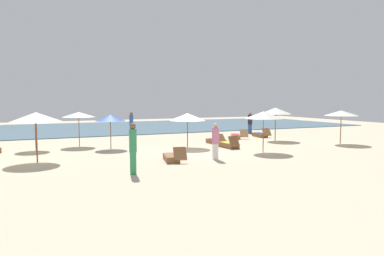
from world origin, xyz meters
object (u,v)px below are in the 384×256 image
(umbrella_4, at_px, (187,117))
(lounger_2, at_px, (236,136))
(umbrella_8, at_px, (35,119))
(person_2, at_px, (133,148))
(umbrella_3, at_px, (264,115))
(person_0, at_px, (250,123))
(umbrella_6, at_px, (79,115))
(lounger_5, at_px, (172,157))
(lounger_0, at_px, (260,135))
(umbrella_2, at_px, (110,118))
(lounger_4, at_px, (217,141))
(person_3, at_px, (215,141))
(lounger_1, at_px, (229,145))
(umbrella_5, at_px, (276,111))
(umbrella_1, at_px, (341,113))
(person_1, at_px, (131,125))
(umbrella_0, at_px, (36,117))

(umbrella_4, bearing_deg, lounger_2, 29.83)
(umbrella_8, height_order, person_2, umbrella_8)
(umbrella_3, height_order, person_0, umbrella_3)
(umbrella_6, relative_size, lounger_5, 1.16)
(umbrella_4, distance_m, lounger_0, 8.04)
(umbrella_2, bearing_deg, umbrella_6, 128.24)
(umbrella_4, relative_size, lounger_4, 1.20)
(person_0, distance_m, person_3, 12.84)
(lounger_0, bearing_deg, lounger_2, -176.70)
(lounger_0, height_order, person_3, person_3)
(umbrella_6, xyz_separation_m, lounger_1, (7.82, -4.26, -1.72))
(umbrella_8, bearing_deg, umbrella_5, -6.24)
(umbrella_2, bearing_deg, lounger_1, -20.47)
(lounger_2, bearing_deg, umbrella_6, 178.46)
(umbrella_1, bearing_deg, lounger_0, 112.65)
(umbrella_4, xyz_separation_m, umbrella_5, (6.89, 0.80, 0.23))
(umbrella_6, xyz_separation_m, umbrella_8, (-2.39, -0.78, -0.16))
(umbrella_8, relative_size, lounger_0, 1.11)
(lounger_1, bearing_deg, umbrella_2, 159.53)
(umbrella_2, relative_size, umbrella_6, 0.95)
(umbrella_4, bearing_deg, lounger_5, -122.53)
(umbrella_4, distance_m, person_2, 7.63)
(lounger_4, height_order, person_1, person_1)
(umbrella_0, distance_m, lounger_1, 10.38)
(umbrella_0, height_order, umbrella_6, umbrella_0)
(umbrella_8, bearing_deg, lounger_1, -18.83)
(lounger_1, height_order, lounger_2, lounger_1)
(person_0, bearing_deg, person_1, 176.51)
(lounger_1, bearing_deg, lounger_2, 53.44)
(umbrella_0, relative_size, lounger_0, 1.27)
(person_1, height_order, person_3, person_1)
(umbrella_3, height_order, umbrella_6, umbrella_3)
(umbrella_2, height_order, lounger_4, umbrella_2)
(umbrella_1, height_order, umbrella_3, umbrella_3)
(person_2, bearing_deg, person_3, 20.61)
(lounger_4, height_order, lounger_5, lounger_5)
(umbrella_5, xyz_separation_m, umbrella_6, (-12.56, 2.41, -0.12))
(umbrella_2, bearing_deg, umbrella_0, -142.89)
(umbrella_3, distance_m, lounger_2, 6.81)
(umbrella_3, distance_m, umbrella_8, 12.41)
(person_0, bearing_deg, lounger_2, -138.17)
(umbrella_0, xyz_separation_m, lounger_2, (13.14, 4.53, -1.86))
(lounger_0, distance_m, lounger_1, 6.55)
(umbrella_4, distance_m, lounger_2, 6.09)
(lounger_0, height_order, lounger_5, lounger_5)
(lounger_4, distance_m, person_1, 6.72)
(lounger_1, height_order, person_2, person_2)
(umbrella_1, bearing_deg, umbrella_0, 177.55)
(umbrella_6, xyz_separation_m, lounger_2, (10.76, -0.29, -1.72))
(lounger_5, distance_m, person_1, 9.96)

